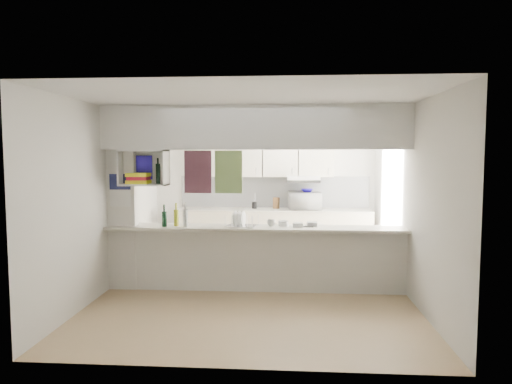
# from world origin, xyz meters

# --- Properties ---
(floor) EXTENTS (4.80, 4.80, 0.00)m
(floor) POSITION_xyz_m (0.00, 0.00, 0.00)
(floor) COLOR tan
(floor) RESTS_ON ground
(ceiling) EXTENTS (4.80, 4.80, 0.00)m
(ceiling) POSITION_xyz_m (0.00, 0.00, 2.60)
(ceiling) COLOR white
(ceiling) RESTS_ON wall_back
(wall_back) EXTENTS (4.20, 0.00, 4.20)m
(wall_back) POSITION_xyz_m (0.00, 2.40, 1.30)
(wall_back) COLOR silver
(wall_back) RESTS_ON floor
(wall_left) EXTENTS (0.00, 4.80, 4.80)m
(wall_left) POSITION_xyz_m (-2.10, 0.00, 1.30)
(wall_left) COLOR silver
(wall_left) RESTS_ON floor
(wall_right) EXTENTS (0.00, 4.80, 4.80)m
(wall_right) POSITION_xyz_m (2.10, 0.00, 1.30)
(wall_right) COLOR silver
(wall_right) RESTS_ON floor
(servery_partition) EXTENTS (4.20, 0.50, 2.60)m
(servery_partition) POSITION_xyz_m (-0.17, 0.00, 1.66)
(servery_partition) COLOR silver
(servery_partition) RESTS_ON floor
(cubby_shelf) EXTENTS (0.65, 0.35, 0.50)m
(cubby_shelf) POSITION_xyz_m (-1.57, -0.06, 1.71)
(cubby_shelf) COLOR white
(cubby_shelf) RESTS_ON bulkhead
(kitchen_run) EXTENTS (3.60, 0.63, 2.24)m
(kitchen_run) POSITION_xyz_m (0.16, 2.14, 0.83)
(kitchen_run) COLOR beige
(kitchen_run) RESTS_ON floor
(microwave) EXTENTS (0.63, 0.46, 0.32)m
(microwave) POSITION_xyz_m (0.78, 2.06, 1.08)
(microwave) COLOR white
(microwave) RESTS_ON bench_top
(bowl) EXTENTS (0.24, 0.24, 0.06)m
(bowl) POSITION_xyz_m (0.82, 2.07, 1.27)
(bowl) COLOR #180D91
(bowl) RESTS_ON microwave
(dish_rack) EXTENTS (0.48, 0.40, 0.22)m
(dish_rack) POSITION_xyz_m (-0.19, 0.01, 1.01)
(dish_rack) COLOR silver
(dish_rack) RESTS_ON breakfast_bar
(cup) EXTENTS (0.15, 0.15, 0.09)m
(cup) POSITION_xyz_m (0.23, -0.06, 0.98)
(cup) COLOR white
(cup) RESTS_ON dish_rack
(wine_bottles) EXTENTS (0.37, 0.15, 0.34)m
(wine_bottles) POSITION_xyz_m (-1.11, -0.07, 1.04)
(wine_bottles) COLOR black
(wine_bottles) RESTS_ON breakfast_bar
(plastic_tubs) EXTENTS (0.55, 0.22, 0.07)m
(plastic_tubs) POSITION_xyz_m (0.57, 0.06, 0.95)
(plastic_tubs) COLOR silver
(plastic_tubs) RESTS_ON breakfast_bar
(utensil_jar) EXTENTS (0.09, 0.09, 0.13)m
(utensil_jar) POSITION_xyz_m (-0.17, 2.15, 0.98)
(utensil_jar) COLOR black
(utensil_jar) RESTS_ON bench_top
(knife_block) EXTENTS (0.13, 0.12, 0.21)m
(knife_block) POSITION_xyz_m (0.25, 2.18, 1.02)
(knife_block) COLOR brown
(knife_block) RESTS_ON bench_top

